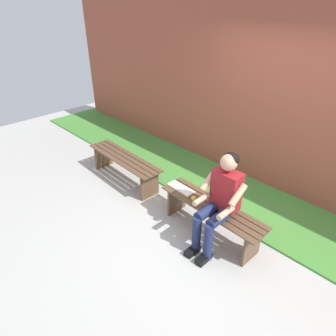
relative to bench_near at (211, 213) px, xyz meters
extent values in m
cube|color=#B2B2AD|center=(0.92, 1.00, -0.36)|extent=(10.00, 7.00, 0.04)
cube|color=#478C38|center=(0.92, -1.20, -0.32)|extent=(9.00, 1.72, 0.03)
cube|color=#9E4C38|center=(0.50, -1.70, 1.12)|extent=(9.50, 0.24, 2.91)
cube|color=brown|center=(0.00, -0.15, 0.11)|extent=(1.52, 0.13, 0.02)
cube|color=brown|center=(0.00, -0.05, 0.11)|extent=(1.52, 0.13, 0.02)
cube|color=brown|center=(0.00, 0.05, 0.11)|extent=(1.52, 0.13, 0.02)
cube|color=brown|center=(0.00, 0.15, 0.11)|extent=(1.52, 0.13, 0.02)
cube|color=brown|center=(-0.64, 0.02, -0.12)|extent=(0.04, 0.35, 0.44)
cube|color=brown|center=(0.64, -0.02, -0.12)|extent=(0.04, 0.35, 0.44)
cube|color=brown|center=(1.84, -0.15, 0.11)|extent=(1.57, 0.14, 0.02)
cube|color=brown|center=(1.85, -0.05, 0.11)|extent=(1.57, 0.14, 0.02)
cube|color=brown|center=(1.85, 0.05, 0.11)|extent=(1.57, 0.14, 0.02)
cube|color=brown|center=(1.85, 0.15, 0.11)|extent=(1.57, 0.14, 0.02)
cube|color=brown|center=(1.18, 0.02, -0.12)|extent=(0.04, 0.35, 0.44)
cube|color=brown|center=(2.51, -0.02, -0.12)|extent=(0.04, 0.35, 0.44)
cube|color=maroon|center=(-0.17, -0.02, 0.44)|extent=(0.34, 0.20, 0.50)
sphere|color=tan|center=(-0.17, -0.01, 0.82)|extent=(0.20, 0.20, 0.20)
ellipsoid|color=black|center=(-0.17, -0.04, 0.85)|extent=(0.20, 0.19, 0.15)
cylinder|color=navy|center=(-0.26, 0.18, 0.19)|extent=(0.13, 0.40, 0.13)
cylinder|color=navy|center=(-0.08, 0.18, 0.19)|extent=(0.13, 0.40, 0.13)
cylinder|color=navy|center=(-0.26, 0.38, -0.08)|extent=(0.11, 0.11, 0.53)
cube|color=black|center=(-0.26, 0.44, -0.30)|extent=(0.10, 0.22, 0.07)
cylinder|color=navy|center=(-0.08, 0.38, -0.08)|extent=(0.11, 0.11, 0.53)
cube|color=black|center=(-0.08, 0.44, -0.30)|extent=(0.10, 0.22, 0.07)
cylinder|color=tan|center=(-0.38, 0.06, 0.51)|extent=(0.08, 0.28, 0.23)
cylinder|color=tan|center=(-0.35, 0.22, 0.33)|extent=(0.07, 0.26, 0.07)
cylinder|color=tan|center=(0.04, 0.06, 0.51)|extent=(0.08, 0.28, 0.23)
cylinder|color=tan|center=(0.01, 0.22, 0.33)|extent=(0.07, 0.26, 0.07)
sphere|color=gold|center=(0.23, 0.09, 0.15)|extent=(0.07, 0.07, 0.07)
cube|color=white|center=(0.43, 0.01, 0.13)|extent=(0.20, 0.16, 0.02)
cube|color=white|center=(0.64, 0.01, 0.13)|extent=(0.20, 0.16, 0.02)
cube|color=#BF8C1E|center=(0.54, 0.01, 0.12)|extent=(0.42, 0.17, 0.01)
camera|label=1|loc=(-1.77, 2.53, 2.45)|focal=31.86mm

